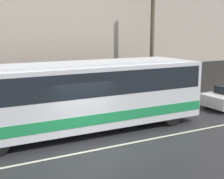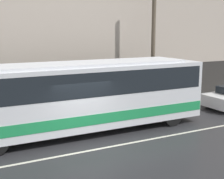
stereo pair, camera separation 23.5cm
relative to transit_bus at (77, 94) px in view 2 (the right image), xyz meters
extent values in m
plane|color=#262628|center=(-0.22, -2.28, -1.80)|extent=(60.00, 60.00, 0.00)
cube|color=gray|center=(-0.22, 2.83, -1.73)|extent=(60.00, 2.20, 0.13)
cube|color=#B7A899|center=(-0.22, 4.08, 2.96)|extent=(60.00, 0.30, 9.51)
cube|color=#2D2B28|center=(-0.22, 3.91, -0.61)|extent=(60.00, 0.06, 2.38)
cube|color=beige|center=(-0.22, -2.28, -1.79)|extent=(54.00, 0.14, 0.01)
cube|color=silver|center=(-0.01, 0.00, -0.09)|extent=(12.17, 2.56, 2.72)
cube|color=#1E8C4C|center=(-0.01, 0.00, -0.90)|extent=(12.11, 2.59, 0.45)
cube|color=black|center=(-0.01, 0.00, 0.57)|extent=(11.80, 2.58, 1.03)
cube|color=orange|center=(6.03, 0.00, 1.08)|extent=(0.12, 1.92, 0.28)
cube|color=silver|center=(-0.01, 0.00, 1.33)|extent=(10.34, 2.18, 0.12)
cylinder|color=black|center=(4.48, -1.12, -1.30)|extent=(1.00, 0.28, 1.00)
cylinder|color=black|center=(4.48, 1.12, -1.30)|extent=(1.00, 0.28, 1.00)
cylinder|color=black|center=(8.81, 0.85, -1.46)|extent=(0.68, 0.20, 0.68)
cylinder|color=brown|center=(5.59, 2.29, 2.14)|extent=(0.24, 0.24, 7.61)
cylinder|color=maroon|center=(0.50, 2.40, -0.95)|extent=(0.36, 0.36, 1.44)
sphere|color=tan|center=(0.50, 2.40, -0.10)|extent=(0.26, 0.26, 0.26)
camera|label=1|loc=(-5.01, -12.71, 2.78)|focal=50.00mm
camera|label=2|loc=(-4.80, -12.82, 2.78)|focal=50.00mm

